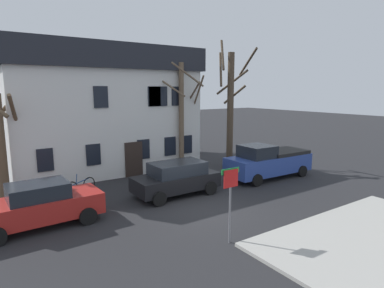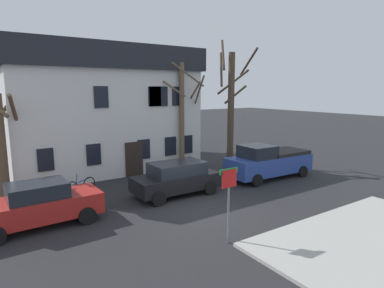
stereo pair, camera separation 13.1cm
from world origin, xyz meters
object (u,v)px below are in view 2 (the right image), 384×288
(pickup_truck_blue, at_px, (268,162))
(bicycle_leaning, at_px, (81,186))
(building_main, at_px, (97,108))
(tree_bare_far, at_px, (231,104))
(tree_bare_mid, at_px, (183,112))
(tree_bare_near, at_px, (0,141))
(street_sign_pole, at_px, (229,191))
(car_red_sedan, at_px, (39,205))
(car_black_wagon, at_px, (176,178))

(pickup_truck_blue, distance_m, bicycle_leaning, 10.65)
(building_main, distance_m, bicycle_leaning, 7.41)
(tree_bare_far, xyz_separation_m, bicycle_leaning, (-10.22, -0.36, -3.87))
(tree_bare_far, relative_size, bicycle_leaning, 5.11)
(tree_bare_mid, bearing_deg, building_main, 131.72)
(tree_bare_near, xyz_separation_m, street_sign_pole, (6.03, -9.74, -0.95))
(building_main, bearing_deg, tree_bare_far, -36.44)
(car_red_sedan, bearing_deg, tree_bare_near, 100.51)
(tree_bare_mid, height_order, street_sign_pole, tree_bare_mid)
(car_red_sedan, distance_m, bicycle_leaning, 4.16)
(street_sign_pole, bearing_deg, tree_bare_far, 49.59)
(tree_bare_mid, xyz_separation_m, pickup_truck_blue, (3.19, -4.50, -2.79))
(bicycle_leaning, bearing_deg, tree_bare_far, 2.04)
(car_black_wagon, height_order, street_sign_pole, street_sign_pole)
(tree_bare_far, height_order, car_red_sedan, tree_bare_far)
(tree_bare_far, height_order, pickup_truck_blue, tree_bare_far)
(street_sign_pole, bearing_deg, building_main, 89.56)
(street_sign_pole, xyz_separation_m, bicycle_leaning, (-2.74, 8.42, -1.47))
(tree_bare_mid, distance_m, car_black_wagon, 5.95)
(tree_bare_near, distance_m, car_black_wagon, 8.60)
(bicycle_leaning, bearing_deg, tree_bare_mid, 10.07)
(pickup_truck_blue, bearing_deg, tree_bare_far, 88.40)
(tree_bare_mid, height_order, pickup_truck_blue, tree_bare_mid)
(tree_bare_far, xyz_separation_m, street_sign_pole, (-7.48, -8.78, -2.39))
(car_black_wagon, xyz_separation_m, pickup_truck_blue, (6.22, -0.27, 0.12))
(bicycle_leaning, bearing_deg, building_main, 63.85)
(car_black_wagon, bearing_deg, tree_bare_mid, 54.41)
(car_black_wagon, xyz_separation_m, bicycle_leaning, (-3.90, 3.00, -0.50))
(pickup_truck_blue, bearing_deg, car_black_wagon, 177.52)
(car_black_wagon, bearing_deg, building_main, 96.82)
(tree_bare_near, bearing_deg, car_black_wagon, -30.98)
(bicycle_leaning, bearing_deg, street_sign_pole, -71.97)
(car_red_sedan, height_order, pickup_truck_blue, pickup_truck_blue)
(car_black_wagon, relative_size, pickup_truck_blue, 0.78)
(tree_bare_mid, relative_size, street_sign_pole, 2.63)
(tree_bare_mid, xyz_separation_m, bicycle_leaning, (-6.93, -1.23, -3.41))
(car_red_sedan, distance_m, street_sign_pole, 7.30)
(car_red_sedan, bearing_deg, tree_bare_mid, 26.12)
(tree_bare_mid, relative_size, car_red_sedan, 1.49)
(building_main, distance_m, tree_bare_far, 9.16)
(tree_bare_mid, distance_m, bicycle_leaning, 7.82)
(building_main, height_order, pickup_truck_blue, building_main)
(building_main, height_order, street_sign_pole, building_main)
(pickup_truck_blue, bearing_deg, street_sign_pole, -145.06)
(car_red_sedan, relative_size, pickup_truck_blue, 0.84)
(car_red_sedan, relative_size, car_black_wagon, 1.08)
(car_black_wagon, bearing_deg, bicycle_leaning, 142.48)
(car_black_wagon, bearing_deg, street_sign_pole, -102.09)
(building_main, height_order, bicycle_leaning, building_main)
(tree_bare_mid, relative_size, car_black_wagon, 1.61)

